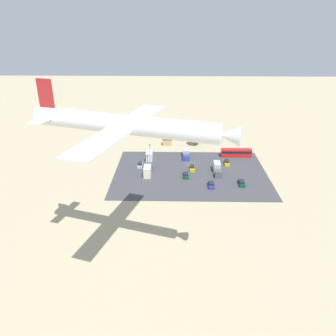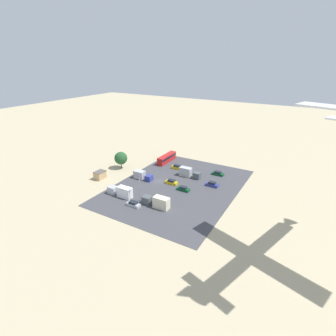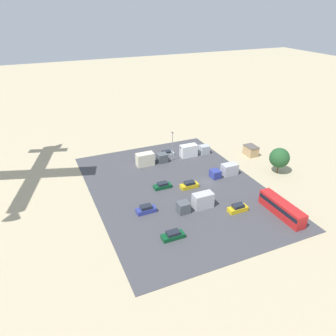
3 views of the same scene
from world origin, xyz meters
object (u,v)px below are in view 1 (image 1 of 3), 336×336
at_px(shed_building, 167,142).
at_px(airplane, 129,125).
at_px(parked_car_3, 227,163).
at_px(parked_truck_0, 150,155).
at_px(bus, 236,153).
at_px(parked_car_1, 211,185).
at_px(parked_truck_1, 217,169).
at_px(parked_car_5, 186,175).
at_px(parked_car_4, 192,168).
at_px(parked_truck_3, 148,170).
at_px(parked_car_2, 241,183).
at_px(parked_car_0, 140,165).
at_px(parked_truck_2, 186,154).

xyz_separation_m(shed_building, airplane, (4.93, 76.46, 31.16)).
xyz_separation_m(parked_car_3, airplane, (27.27, 56.69, 31.84)).
bearing_deg(parked_truck_0, bus, 5.26).
bearing_deg(parked_car_1, parked_truck_1, -106.47).
distance_m(parked_car_1, parked_car_5, 10.61).
xyz_separation_m(parked_car_4, parked_truck_3, (15.53, 4.07, 0.92)).
bearing_deg(parked_truck_1, parked_car_2, 127.71).
xyz_separation_m(parked_car_1, parked_car_4, (5.46, -13.04, -0.02)).
bearing_deg(parked_car_4, parked_truck_0, 149.58).
distance_m(bus, parked_car_1, 28.22).
bearing_deg(parked_truck_3, parked_car_2, -13.25).
bearing_deg(parked_truck_3, shed_building, 78.01).
relative_size(parked_truck_1, airplane, 0.22).
bearing_deg(parked_car_0, parked_car_3, -175.23).
bearing_deg(parked_truck_2, parked_car_0, 27.87).
xyz_separation_m(parked_car_2, parked_truck_1, (6.87, -8.89, 0.91)).
bearing_deg(parked_truck_0, airplane, -88.58).
bearing_deg(parked_car_4, parked_car_0, 173.16).
relative_size(bus, parked_car_2, 2.69).
bearing_deg(parked_car_1, parked_truck_3, -23.13).
height_order(bus, parked_car_2, bus).
xyz_separation_m(shed_building, parked_truck_1, (-17.99, 27.17, 0.17)).
height_order(parked_car_2, parked_car_3, parked_car_3).
relative_size(parked_car_5, parked_truck_2, 0.58).
bearing_deg(parked_truck_2, airplane, 78.77).
bearing_deg(parked_truck_2, shed_building, -60.56).
relative_size(parked_car_1, parked_truck_2, 0.58).
bearing_deg(parked_car_3, parked_car_4, 20.81).
bearing_deg(parked_truck_3, parked_car_3, 17.53).
relative_size(parked_truck_0, parked_truck_1, 1.08).
bearing_deg(shed_building, parked_car_2, 124.59).
bearing_deg(parked_car_1, bus, -115.61).
height_order(parked_car_5, parked_truck_2, parked_truck_2).
bearing_deg(parked_truck_1, parked_car_0, -9.81).
bearing_deg(parked_truck_2, parked_truck_3, 48.23).
bearing_deg(parked_car_1, parked_truck_2, -73.29).
distance_m(parked_car_4, parked_car_5, 6.41).
relative_size(parked_truck_3, airplane, 0.24).
height_order(shed_building, parked_car_0, shed_building).
distance_m(parked_car_0, parked_truck_2, 19.25).
bearing_deg(parked_car_0, parked_car_5, 153.49).
distance_m(shed_building, parked_truck_1, 32.59).
distance_m(shed_building, parked_truck_2, 15.43).
relative_size(shed_building, parked_car_0, 0.95).
xyz_separation_m(parked_car_2, parked_truck_2, (17.28, -22.62, 0.70)).
bearing_deg(parked_car_2, parked_car_1, 9.49).
bearing_deg(bus, parked_truck_3, -63.60).
bearing_deg(parked_truck_1, parked_car_1, 73.53).
bearing_deg(parked_car_0, parked_car_4, 173.16).
height_order(parked_car_1, parked_truck_1, parked_truck_1).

